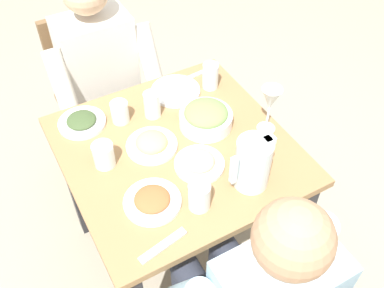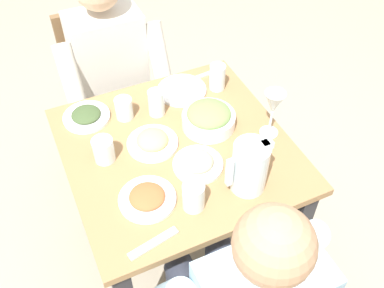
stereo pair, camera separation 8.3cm
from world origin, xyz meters
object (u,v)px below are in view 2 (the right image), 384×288
diner_near (117,85)px  salad_bowl (209,118)px  plate_dolmas (86,116)px  plate_beans (198,163)px  water_glass_by_pitcher (155,103)px  water_glass_far_right (217,77)px  water_glass_center (124,108)px  water_pitcher (250,167)px  dining_table (178,171)px  plate_fries (152,141)px  plate_yoghurt (182,88)px  chair_near (108,85)px  water_glass_far_left (194,196)px  plate_rice_curry (147,198)px  wine_glass (274,105)px  water_glass_near_right (104,150)px

diner_near → salad_bowl: size_ratio=5.75×
plate_dolmas → plate_beans: (-0.29, 0.40, 0.00)m
plate_dolmas → water_glass_by_pitcher: 0.27m
water_glass_far_right → water_glass_center: (0.41, 0.01, -0.01)m
water_pitcher → dining_table: bearing=-61.4°
plate_fries → plate_yoghurt: (-0.22, -0.23, -0.00)m
water_glass_far_right → water_pitcher: bearing=74.3°
dining_table → chair_near: (0.06, -0.76, -0.10)m
diner_near → plate_yoghurt: 0.37m
dining_table → plate_yoghurt: plate_yoghurt is taller
water_pitcher → water_glass_by_pitcher: water_pitcher is taller
water_glass_by_pitcher → water_glass_far_left: (0.05, 0.47, -0.00)m
plate_dolmas → water_glass_far_left: water_glass_far_left is taller
plate_fries → diner_near: bearing=-91.7°
water_glass_far_right → plate_rice_curry: bearing=42.0°
plate_fries → water_glass_far_left: size_ratio=1.83×
chair_near → plate_beans: 0.92m
water_glass_center → plate_rice_curry: bearing=81.4°
dining_table → plate_rice_curry: 0.30m
salad_bowl → plate_dolmas: salad_bowl is taller
plate_rice_curry → wine_glass: size_ratio=0.98×
water_pitcher → water_glass_far_left: bearing=0.4°
wine_glass → water_glass_near_right: bearing=-12.4°
chair_near → diner_near: bearing=90.0°
water_glass_far_right → water_glass_far_left: size_ratio=1.09×
water_pitcher → water_glass_near_right: water_pitcher is taller
plate_dolmas → water_glass_far_right: water_glass_far_right is taller
salad_bowl → plate_beans: bearing=53.6°
diner_near → water_pitcher: bearing=104.1°
chair_near → water_glass_far_right: bearing=123.9°
plate_yoghurt → water_glass_far_right: size_ratio=1.82×
water_glass_near_right → salad_bowl: bearing=179.9°
wine_glass → diner_near: bearing=-57.5°
diner_near → water_glass_by_pitcher: bearing=99.2°
water_glass_far_left → wine_glass: bearing=-155.0°
plate_dolmas → wine_glass: size_ratio=0.93×
water_glass_by_pitcher → wine_glass: (-0.35, 0.28, 0.09)m
dining_table → plate_dolmas: plate_dolmas is taller
water_glass_far_right → water_glass_near_right: size_ratio=1.21×
plate_fries → water_glass_center: water_glass_center is taller
plate_yoghurt → water_glass_near_right: 0.46m
plate_rice_curry → plate_fries: bearing=-115.0°
plate_beans → water_pitcher: bearing=127.8°
diner_near → water_glass_far_left: bearing=90.4°
water_glass_far_right → wine_glass: wine_glass is taller
plate_beans → water_glass_far_right: bearing=-125.6°
water_pitcher → plate_yoghurt: size_ratio=0.93×
plate_rice_curry → plate_yoghurt: 0.57m
plate_dolmas → plate_fries: (-0.18, 0.24, 0.00)m
plate_rice_curry → water_glass_far_left: size_ratio=1.86×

